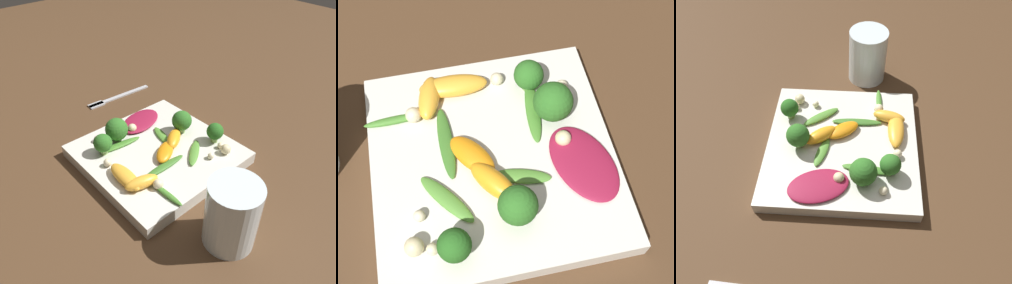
{
  "view_description": "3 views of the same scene",
  "coord_description": "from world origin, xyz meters",
  "views": [
    {
      "loc": [
        -0.3,
        -0.37,
        0.41
      ],
      "look_at": [
        0.01,
        -0.02,
        0.04
      ],
      "focal_mm": 35.0,
      "sensor_mm": 36.0,
      "label": 1
    },
    {
      "loc": [
        0.24,
        -0.04,
        0.46
      ],
      "look_at": [
        -0.0,
        0.01,
        0.04
      ],
      "focal_mm": 50.0,
      "sensor_mm": 36.0,
      "label": 2
    },
    {
      "loc": [
        -0.03,
        0.35,
        0.47
      ],
      "look_at": [
        -0.0,
        0.0,
        0.03
      ],
      "focal_mm": 35.0,
      "sensor_mm": 36.0,
      "label": 3
    }
  ],
  "objects": [
    {
      "name": "ground_plane",
      "position": [
        0.0,
        0.0,
        0.0
      ],
      "size": [
        2.4,
        2.4,
        0.0
      ],
      "primitive_type": "plane",
      "color": "#4C331E"
    },
    {
      "name": "plate",
      "position": [
        0.0,
        0.0,
        0.01
      ],
      "size": [
        0.26,
        0.26,
        0.02
      ],
      "color": "silver",
      "rests_on": "ground_plane"
    },
    {
      "name": "drinking_glass",
      "position": [
        -0.04,
        -0.2,
        0.05
      ],
      "size": [
        0.08,
        0.08,
        0.11
      ],
      "color": "silver",
      "rests_on": "ground_plane"
    },
    {
      "name": "fork",
      "position": [
        0.06,
        0.24,
        0.0
      ],
      "size": [
        0.17,
        0.02,
        0.01
      ],
      "color": "#B2B2B7",
      "rests_on": "ground_plane"
    },
    {
      "name": "radicchio_leaf_0",
      "position": [
        0.03,
        0.09,
        0.03
      ],
      "size": [
        0.11,
        0.09,
        0.01
      ],
      "color": "maroon",
      "rests_on": "plate"
    },
    {
      "name": "orange_segment_0",
      "position": [
        0.0,
        -0.02,
        0.03
      ],
      "size": [
        0.07,
        0.06,
        0.02
      ],
      "color": "orange",
      "rests_on": "plate"
    },
    {
      "name": "orange_segment_1",
      "position": [
        -0.09,
        -0.03,
        0.03
      ],
      "size": [
        0.03,
        0.08,
        0.02
      ],
      "color": "#FCAD33",
      "rests_on": "plate"
    },
    {
      "name": "orange_segment_2",
      "position": [
        0.04,
        -0.01,
        0.03
      ],
      "size": [
        0.06,
        0.06,
        0.02
      ],
      "color": "orange",
      "rests_on": "plate"
    },
    {
      "name": "orange_segment_3",
      "position": [
        -0.08,
        -0.06,
        0.03
      ],
      "size": [
        0.06,
        0.04,
        0.02
      ],
      "color": "#FCAD33",
      "rests_on": "plate"
    },
    {
      "name": "broccoli_floret_0",
      "position": [
        0.07,
        0.01,
        0.05
      ],
      "size": [
        0.04,
        0.04,
        0.05
      ],
      "color": "#84AD5B",
      "rests_on": "plate"
    },
    {
      "name": "broccoli_floret_1",
      "position": [
        0.1,
        -0.05,
        0.05
      ],
      "size": [
        0.03,
        0.03,
        0.04
      ],
      "color": "#84AD5B",
      "rests_on": "plate"
    },
    {
      "name": "broccoli_floret_2",
      "position": [
        -0.08,
        0.06,
        0.05
      ],
      "size": [
        0.03,
        0.03,
        0.04
      ],
      "color": "#84AD5B",
      "rests_on": "plate"
    },
    {
      "name": "broccoli_floret_3",
      "position": [
        -0.04,
        0.07,
        0.05
      ],
      "size": [
        0.04,
        0.04,
        0.05
      ],
      "color": "#84AD5B",
      "rests_on": "plate"
    },
    {
      "name": "arugula_sprig_0",
      "position": [
        0.03,
        0.02,
        0.03
      ],
      "size": [
        0.03,
        0.06,
        0.01
      ],
      "color": "#518E33",
      "rests_on": "plate"
    },
    {
      "name": "arugula_sprig_1",
      "position": [
        -0.06,
        -0.1,
        0.03
      ],
      "size": [
        0.01,
        0.07,
        0.01
      ],
      "color": "#47842D",
      "rests_on": "plate"
    },
    {
      "name": "arugula_sprig_2",
      "position": [
        -0.02,
        -0.05,
        0.03
      ],
      "size": [
        0.09,
        0.02,
        0.01
      ],
      "color": "#3D7528",
      "rests_on": "plate"
    },
    {
      "name": "arugula_sprig_3",
      "position": [
        0.04,
        -0.05,
        0.03
      ],
      "size": [
        0.07,
        0.06,
        0.01
      ],
      "color": "#518E33",
      "rests_on": "plate"
    },
    {
      "name": "arugula_sprig_4",
      "position": [
        -0.05,
        0.05,
        0.03
      ],
      "size": [
        0.09,
        0.03,
        0.01
      ],
      "color": "#47842D",
      "rests_on": "plate"
    },
    {
      "name": "macadamia_nut_0",
      "position": [
        0.09,
        -0.09,
        0.03
      ],
      "size": [
        0.02,
        0.02,
        0.02
      ],
      "color": "beige",
      "rests_on": "plate"
    },
    {
      "name": "macadamia_nut_1",
      "position": [
        -0.09,
        0.02,
        0.03
      ],
      "size": [
        0.01,
        0.01,
        0.01
      ],
      "color": "beige",
      "rests_on": "plate"
    },
    {
      "name": "macadamia_nut_2",
      "position": [
        0.06,
        -0.08,
        0.03
      ],
      "size": [
        0.01,
        0.01,
        0.01
      ],
      "color": "beige",
      "rests_on": "plate"
    },
    {
      "name": "macadamia_nut_3",
      "position": [
        0.09,
        -0.08,
        0.03
      ],
      "size": [
        0.01,
        0.01,
        0.01
      ],
      "color": "beige",
      "rests_on": "plate"
    },
    {
      "name": "macadamia_nut_4",
      "position": [
        -0.06,
        -0.08,
        0.03
      ],
      "size": [
        0.02,
        0.02,
        0.02
      ],
      "color": "beige",
      "rests_on": "plate"
    },
    {
      "name": "macadamia_nut_5",
      "position": [
        -0.07,
        0.09,
        0.03
      ],
      "size": [
        0.01,
        0.01,
        0.01
      ],
      "color": "beige",
      "rests_on": "plate"
    },
    {
      "name": "macadamia_nut_6",
      "position": [
        -0.0,
        0.08,
        0.03
      ],
      "size": [
        0.02,
        0.02,
        0.02
      ],
      "color": "beige",
      "rests_on": "plate"
    }
  ]
}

